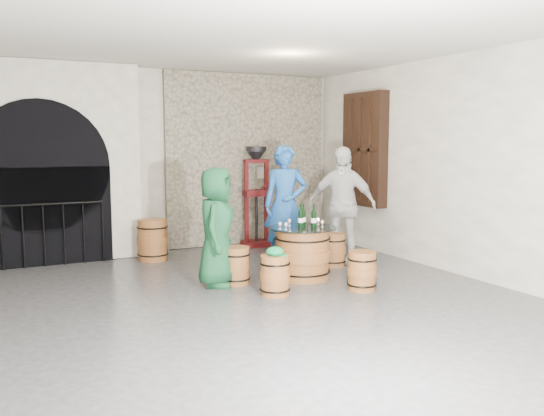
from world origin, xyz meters
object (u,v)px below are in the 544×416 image
barrel_stool_left (236,266)px  corking_press (256,189)px  barrel_stool_right (333,250)px  barrel_stool_near_right (362,271)px  barrel_stool_far (286,248)px  wine_bottle_left (301,218)px  person_blue (285,205)px  wine_bottle_right (303,217)px  person_green (216,227)px  wine_bottle_center (314,218)px  barrel_stool_near_left (275,276)px  side_barrel (153,240)px  barrel_table (303,253)px  person_white (341,205)px

barrel_stool_left → corking_press: (1.45, 2.46, 0.82)m
barrel_stool_right → barrel_stool_near_right: bearing=-107.8°
barrel_stool_far → barrel_stool_near_right: same height
barrel_stool_far → wine_bottle_left: (-0.28, -0.96, 0.62)m
person_blue → wine_bottle_right: size_ratio=5.82×
barrel_stool_near_right → person_green: bearing=146.7°
barrel_stool_far → wine_bottle_center: bearing=-96.3°
barrel_stool_near_right → wine_bottle_left: bearing=115.3°
barrel_stool_left → barrel_stool_far: same height
barrel_stool_right → wine_bottle_left: (-0.88, -0.51, 0.62)m
barrel_stool_near_left → person_blue: (1.01, 1.65, 0.69)m
side_barrel → barrel_table: bearing=-54.1°
wine_bottle_right → corking_press: bearing=80.1°
barrel_stool_far → barrel_stool_near_left: bearing=-122.2°
barrel_stool_near_right → wine_bottle_right: (-0.35, 0.96, 0.62)m
barrel_table → barrel_stool_right: bearing=31.2°
barrel_stool_left → barrel_stool_near_left: (0.22, -0.75, 0.00)m
barrel_stool_far → wine_bottle_left: 1.17m
person_blue → corking_press: 1.59m
barrel_stool_near_left → person_white: 2.34m
barrel_table → person_green: 1.33m
barrel_stool_far → barrel_stool_near_left: (-1.00, -1.58, 0.00)m
person_blue → wine_bottle_center: 1.13m
barrel_table → barrel_stool_left: bearing=172.4°
barrel_table → person_white: person_white is taller
person_green → corking_press: size_ratio=0.87×
barrel_stool_far → corking_press: (0.24, 1.63, 0.82)m
barrel_stool_near_right → person_white: size_ratio=0.28×
barrel_stool_far → barrel_stool_near_left: size_ratio=1.00×
person_white → side_barrel: size_ratio=2.75×
wine_bottle_center → barrel_stool_right: bearing=40.1°
barrel_stool_right → corking_press: size_ratio=0.28×
barrel_table → barrel_stool_left: barrel_table is taller
barrel_table → person_blue: size_ratio=0.51×
wine_bottle_left → wine_bottle_center: bearing=-29.2°
barrel_table → wine_bottle_right: bearing=56.8°
barrel_table → person_white: size_ratio=0.51×
barrel_stool_right → wine_bottle_left: bearing=-149.6°
barrel_stool_left → barrel_stool_far: (1.21, 0.82, 0.00)m
person_green → corking_press: bearing=-3.3°
wine_bottle_left → barrel_stool_left: bearing=171.8°
barrel_stool_left → person_green: bearing=172.4°
person_blue → wine_bottle_left: size_ratio=5.82×
wine_bottle_left → corking_press: bearing=78.7°
wine_bottle_right → person_white: bearing=29.9°
barrel_table → wine_bottle_left: bearing=-172.4°
barrel_stool_near_right → barrel_stool_left: bearing=142.8°
barrel_stool_far → person_blue: person_blue is taller
wine_bottle_right → barrel_stool_far: bearing=77.3°
barrel_stool_left → side_barrel: 2.15m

